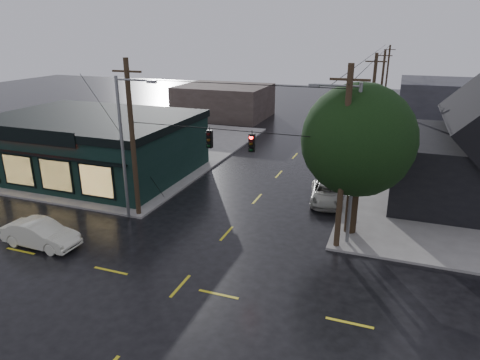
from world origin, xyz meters
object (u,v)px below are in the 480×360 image
(sedan_cream, at_px, (41,234))
(corner_tree, at_px, (358,140))
(utility_pole_nw, at_px, (139,215))
(utility_pole_ne, at_px, (336,248))
(suv_silver, at_px, (327,193))

(sedan_cream, bearing_deg, corner_tree, -63.81)
(corner_tree, xyz_separation_m, utility_pole_nw, (-13.50, -2.09, -5.81))
(utility_pole_ne, relative_size, sedan_cream, 2.22)
(corner_tree, distance_m, suv_silver, 7.20)
(utility_pole_nw, bearing_deg, suv_silver, 30.37)
(utility_pole_ne, xyz_separation_m, suv_silver, (-1.66, 6.64, 0.66))
(utility_pole_nw, xyz_separation_m, utility_pole_ne, (13.00, 0.00, 0.00))
(corner_tree, xyz_separation_m, suv_silver, (-2.16, 4.55, -5.15))
(sedan_cream, relative_size, suv_silver, 0.96)
(utility_pole_ne, height_order, suv_silver, utility_pole_ne)
(utility_pole_nw, bearing_deg, corner_tree, 8.80)
(utility_pole_ne, distance_m, suv_silver, 6.88)
(utility_pole_nw, height_order, utility_pole_ne, same)
(corner_tree, distance_m, utility_pole_ne, 6.19)
(utility_pole_ne, bearing_deg, corner_tree, 76.54)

